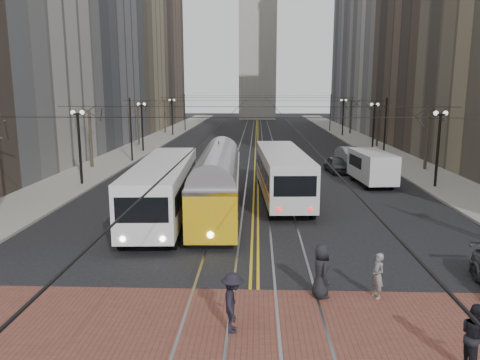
# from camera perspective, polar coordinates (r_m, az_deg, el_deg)

# --- Properties ---
(ground) EXTENTS (260.00, 260.00, 0.00)m
(ground) POSITION_cam_1_polar(r_m,az_deg,el_deg) (19.08, 1.75, -12.01)
(ground) COLOR black
(ground) RESTS_ON ground
(sidewalk_left) EXTENTS (5.00, 140.00, 0.15)m
(sidewalk_left) POSITION_cam_1_polar(r_m,az_deg,el_deg) (64.77, -11.37, 4.27)
(sidewalk_left) COLOR gray
(sidewalk_left) RESTS_ON ground
(sidewalk_right) EXTENTS (5.00, 140.00, 0.15)m
(sidewalk_right) POSITION_cam_1_polar(r_m,az_deg,el_deg) (64.73, 15.49, 4.08)
(sidewalk_right) COLOR gray
(sidewalk_right) RESTS_ON ground
(crosswalk_band) EXTENTS (25.00, 6.00, 0.01)m
(crosswalk_band) POSITION_cam_1_polar(r_m,az_deg,el_deg) (15.47, 1.64, -17.79)
(crosswalk_band) COLOR brown
(crosswalk_band) RESTS_ON ground
(streetcar_rails) EXTENTS (4.80, 130.00, 0.02)m
(streetcar_rails) POSITION_cam_1_polar(r_m,az_deg,el_deg) (63.00, 2.06, 4.23)
(streetcar_rails) COLOR gray
(streetcar_rails) RESTS_ON ground
(centre_lines) EXTENTS (0.42, 130.00, 0.01)m
(centre_lines) POSITION_cam_1_polar(r_m,az_deg,el_deg) (63.00, 2.06, 4.23)
(centre_lines) COLOR gold
(centre_lines) RESTS_ON ground
(building_left_mid) EXTENTS (16.00, 20.00, 34.00)m
(building_left_mid) POSITION_cam_1_polar(r_m,az_deg,el_deg) (69.17, -20.67, 18.28)
(building_left_mid) COLOR slate
(building_left_mid) RESTS_ON ground
(building_left_far) EXTENTS (16.00, 20.00, 40.00)m
(building_left_far) POSITION_cam_1_polar(r_m,az_deg,el_deg) (107.40, -12.23, 17.50)
(building_left_far) COLOR brown
(building_left_far) RESTS_ON ground
(building_right_mid) EXTENTS (16.00, 20.00, 34.00)m
(building_right_mid) POSITION_cam_1_polar(r_m,az_deg,el_deg) (69.11, 24.99, 17.98)
(building_right_mid) COLOR brown
(building_right_mid) RESTS_ON ground
(building_right_far) EXTENTS (16.00, 20.00, 40.00)m
(building_right_far) POSITION_cam_1_polar(r_m,az_deg,el_deg) (107.36, 16.59, 17.30)
(building_right_far) COLOR slate
(building_right_far) RESTS_ON ground
(lamp_posts) EXTENTS (27.60, 57.20, 5.60)m
(lamp_posts) POSITION_cam_1_polar(r_m,az_deg,el_deg) (46.54, 2.04, 5.28)
(lamp_posts) COLOR black
(lamp_posts) RESTS_ON ground
(street_trees) EXTENTS (31.68, 53.28, 5.60)m
(street_trees) POSITION_cam_1_polar(r_m,az_deg,el_deg) (53.01, 2.05, 5.98)
(street_trees) COLOR #382D23
(street_trees) RESTS_ON ground
(trolley_wires) EXTENTS (25.96, 120.00, 6.60)m
(trolley_wires) POSITION_cam_1_polar(r_m,az_deg,el_deg) (52.52, 2.06, 7.00)
(trolley_wires) COLOR black
(trolley_wires) RESTS_ON ground
(transit_bus) EXTENTS (3.49, 13.47, 3.34)m
(transit_bus) POSITION_cam_1_polar(r_m,az_deg,el_deg) (27.58, -9.29, -1.25)
(transit_bus) COLOR white
(transit_bus) RESTS_ON ground
(streetcar) EXTENTS (2.94, 13.52, 3.17)m
(streetcar) POSITION_cam_1_polar(r_m,az_deg,el_deg) (27.92, -2.73, -1.13)
(streetcar) COLOR gold
(streetcar) RESTS_ON ground
(rear_bus) EXTENTS (3.51, 12.86, 3.32)m
(rear_bus) POSITION_cam_1_polar(r_m,az_deg,el_deg) (32.12, 5.17, 0.58)
(rear_bus) COLOR silver
(rear_bus) RESTS_ON ground
(cargo_van) EXTENTS (2.80, 6.12, 2.63)m
(cargo_van) POSITION_cam_1_polar(r_m,az_deg,el_deg) (38.26, 15.77, 1.36)
(cargo_van) COLOR silver
(cargo_van) RESTS_ON ground
(sedan_grey) EXTENTS (2.10, 4.30, 1.41)m
(sedan_grey) POSITION_cam_1_polar(r_m,az_deg,el_deg) (43.40, 11.72, 1.84)
(sedan_grey) COLOR #3B3E42
(sedan_grey) RESTS_ON ground
(sedan_silver) EXTENTS (2.50, 5.09, 1.61)m
(sedan_silver) POSITION_cam_1_polar(r_m,az_deg,el_deg) (49.31, 13.26, 2.98)
(sedan_silver) COLOR #AEB2B6
(sedan_silver) RESTS_ON ground
(pedestrian_a) EXTENTS (0.85, 1.09, 1.97)m
(pedestrian_a) POSITION_cam_1_polar(r_m,az_deg,el_deg) (17.47, 9.85, -10.87)
(pedestrian_a) COLOR black
(pedestrian_a) RESTS_ON crosswalk_band
(pedestrian_b) EXTENTS (0.55, 0.70, 1.67)m
(pedestrian_b) POSITION_cam_1_polar(r_m,az_deg,el_deg) (17.91, 16.45, -11.12)
(pedestrian_b) COLOR gray
(pedestrian_b) RESTS_ON crosswalk_band
(pedestrian_c) EXTENTS (0.77, 0.95, 1.85)m
(pedestrian_c) POSITION_cam_1_polar(r_m,az_deg,el_deg) (14.67, 26.78, -16.66)
(pedestrian_c) COLOR black
(pedestrian_c) RESTS_ON crosswalk_band
(pedestrian_d) EXTENTS (0.78, 1.28, 1.91)m
(pedestrian_d) POSITION_cam_1_polar(r_m,az_deg,el_deg) (14.96, -0.90, -14.70)
(pedestrian_d) COLOR black
(pedestrian_d) RESTS_ON crosswalk_band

